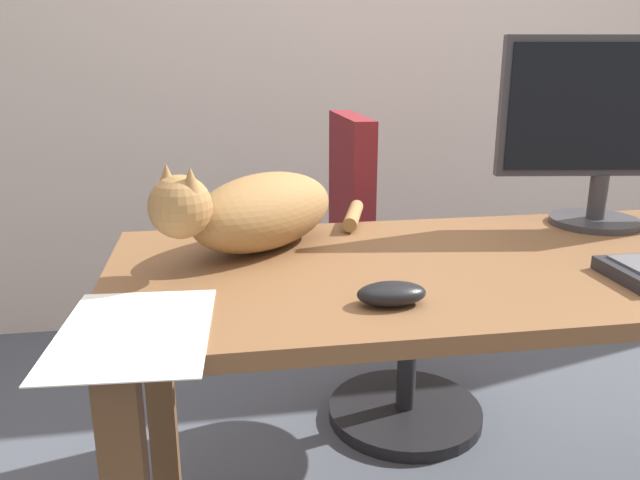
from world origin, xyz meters
The scene contains 7 objects.
back_wall centered at (0.00, 1.51, 1.30)m, with size 6.00×0.04×2.60m, color beige.
desk centered at (0.00, 0.00, 0.63)m, with size 1.65×0.63×0.74m.
office_chair centered at (-0.11, 0.62, 0.42)m, with size 0.48×0.48×0.95m.
monitor centered at (0.24, 0.20, 0.96)m, with size 0.48×0.20×0.41m.
cat centered at (-0.54, 0.13, 0.82)m, with size 0.47×0.44×0.20m.
computer_mouse centered at (-0.35, -0.19, 0.75)m, with size 0.11×0.06×0.04m, color black.
paper_sheet centered at (-0.74, -0.22, 0.74)m, with size 0.21×0.30×0.00m, color white.
Camera 1 is at (-0.61, -1.06, 1.11)m, focal length 35.11 mm.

